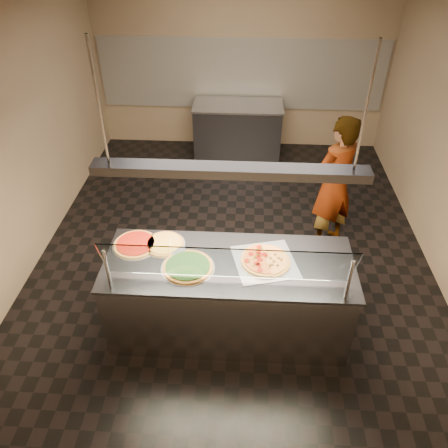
# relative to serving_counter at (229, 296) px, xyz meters

# --- Properties ---
(ground) EXTENTS (5.00, 6.00, 0.02)m
(ground) POSITION_rel_serving_counter_xyz_m (0.00, 1.43, -0.48)
(ground) COLOR black
(ground) RESTS_ON ground
(wall_back) EXTENTS (5.00, 0.02, 3.00)m
(wall_back) POSITION_rel_serving_counter_xyz_m (0.00, 4.44, 1.03)
(wall_back) COLOR #927F5E
(wall_back) RESTS_ON ground
(wall_front) EXTENTS (5.00, 0.02, 3.00)m
(wall_front) POSITION_rel_serving_counter_xyz_m (0.00, -1.58, 1.03)
(wall_front) COLOR #927F5E
(wall_front) RESTS_ON ground
(wall_left) EXTENTS (0.02, 6.00, 3.00)m
(wall_left) POSITION_rel_serving_counter_xyz_m (-2.51, 1.43, 1.03)
(wall_left) COLOR #927F5E
(wall_left) RESTS_ON ground
(tile_band) EXTENTS (4.90, 0.02, 1.20)m
(tile_band) POSITION_rel_serving_counter_xyz_m (0.00, 4.41, 0.83)
(tile_band) COLOR silver
(tile_band) RESTS_ON wall_back
(serving_counter) EXTENTS (2.42, 0.94, 0.93)m
(serving_counter) POSITION_rel_serving_counter_xyz_m (0.00, 0.00, 0.00)
(serving_counter) COLOR #B7B7BC
(serving_counter) RESTS_ON ground
(sneeze_guard) EXTENTS (2.18, 0.18, 0.54)m
(sneeze_guard) POSITION_rel_serving_counter_xyz_m (0.00, -0.34, 0.76)
(sneeze_guard) COLOR #B7B7BC
(sneeze_guard) RESTS_ON serving_counter
(perforated_tray) EXTENTS (0.69, 0.69, 0.01)m
(perforated_tray) POSITION_rel_serving_counter_xyz_m (0.35, 0.03, 0.47)
(perforated_tray) COLOR silver
(perforated_tray) RESTS_ON serving_counter
(half_pizza_pepperoni) EXTENTS (0.34, 0.51, 0.05)m
(half_pizza_pepperoni) POSITION_rel_serving_counter_xyz_m (0.24, 0.03, 0.50)
(half_pizza_pepperoni) COLOR #966228
(half_pizza_pepperoni) RESTS_ON perforated_tray
(half_pizza_sausage) EXTENTS (0.34, 0.51, 0.04)m
(half_pizza_sausage) POSITION_rel_serving_counter_xyz_m (0.46, 0.03, 0.49)
(half_pizza_sausage) COLOR #966228
(half_pizza_sausage) RESTS_ON perforated_tray
(pizza_spinach) EXTENTS (0.51, 0.51, 0.03)m
(pizza_spinach) POSITION_rel_serving_counter_xyz_m (-0.39, -0.09, 0.48)
(pizza_spinach) COLOR silver
(pizza_spinach) RESTS_ON serving_counter
(pizza_cheese) EXTENTS (0.42, 0.42, 0.03)m
(pizza_cheese) POSITION_rel_serving_counter_xyz_m (-0.67, 0.24, 0.48)
(pizza_cheese) COLOR silver
(pizza_cheese) RESTS_ON serving_counter
(pizza_tomato) EXTENTS (0.47, 0.47, 0.03)m
(pizza_tomato) POSITION_rel_serving_counter_xyz_m (-0.95, 0.21, 0.48)
(pizza_tomato) COLOR silver
(pizza_tomato) RESTS_ON serving_counter
(pizza_spatula) EXTENTS (0.19, 0.23, 0.02)m
(pizza_spatula) POSITION_rel_serving_counter_xyz_m (-0.56, 0.18, 0.49)
(pizza_spatula) COLOR #B7B7BC
(pizza_spatula) RESTS_ON pizza_spinach
(prep_table) EXTENTS (1.53, 0.74, 0.93)m
(prep_table) POSITION_rel_serving_counter_xyz_m (-0.04, 3.98, 0.00)
(prep_table) COLOR #39393F
(prep_table) RESTS_ON ground
(worker) EXTENTS (0.78, 0.73, 1.80)m
(worker) POSITION_rel_serving_counter_xyz_m (1.23, 1.55, 0.43)
(worker) COLOR #3C3741
(worker) RESTS_ON ground
(heat_lamp_housing) EXTENTS (2.30, 0.18, 0.08)m
(heat_lamp_housing) POSITION_rel_serving_counter_xyz_m (-0.00, 0.00, 1.48)
(heat_lamp_housing) COLOR #39393F
(heat_lamp_housing) RESTS_ON ceiling
(lamp_rod_left) EXTENTS (0.02, 0.02, 1.01)m
(lamp_rod_left) POSITION_rel_serving_counter_xyz_m (-1.00, 0.00, 2.03)
(lamp_rod_left) COLOR #B7B7BC
(lamp_rod_left) RESTS_ON ceiling
(lamp_rod_right) EXTENTS (0.02, 0.02, 1.01)m
(lamp_rod_right) POSITION_rel_serving_counter_xyz_m (1.00, 0.00, 2.03)
(lamp_rod_right) COLOR #B7B7BC
(lamp_rod_right) RESTS_ON ceiling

